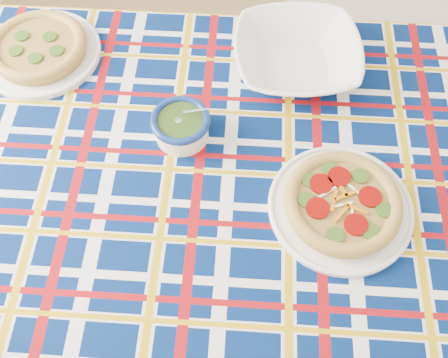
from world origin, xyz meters
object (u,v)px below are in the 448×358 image
at_px(dining_table, 256,208).
at_px(serving_bowl, 297,56).
at_px(pesto_bowl, 181,125).
at_px(main_focaccia_plate, 342,203).

bearing_deg(dining_table, serving_bowl, 77.12).
height_order(pesto_bowl, serving_bowl, pesto_bowl).
relative_size(main_focaccia_plate, serving_bowl, 1.01).
height_order(dining_table, pesto_bowl, pesto_bowl).
bearing_deg(dining_table, pesto_bowl, 142.94).
bearing_deg(serving_bowl, dining_table, -80.59).
height_order(main_focaccia_plate, pesto_bowl, pesto_bowl).
distance_m(dining_table, main_focaccia_plate, 0.21).
xyz_separation_m(dining_table, main_focaccia_plate, (0.17, 0.03, 0.11)).
bearing_deg(main_focaccia_plate, pesto_bowl, 176.60).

